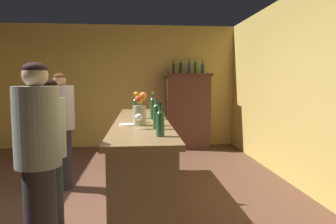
{
  "coord_description": "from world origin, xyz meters",
  "views": [
    {
      "loc": [
        0.52,
        -3.52,
        1.48
      ],
      "look_at": [
        0.85,
        -0.01,
        1.14
      ],
      "focal_mm": 32.87,
      "sensor_mm": 36.0,
      "label": 1
    }
  ],
  "objects_px": {
    "wine_glass_front": "(139,114)",
    "display_bottle_midleft": "(180,67)",
    "wine_glass_mid": "(139,118)",
    "display_bottle_center": "(189,67)",
    "display_bottle_right": "(202,68)",
    "flower_arrangement": "(140,110)",
    "cheese_plate": "(128,124)",
    "patron_near_entrance": "(61,127)",
    "patron_redhead": "(50,149)",
    "display_bottle_left": "(173,68)",
    "wine_bottle_malbec": "(136,107)",
    "wine_bottle_rose": "(157,115)",
    "patron_by_cabinet": "(38,160)",
    "display_cabinet": "(188,109)",
    "bar_counter": "(142,161)",
    "display_bottle_midright": "(195,67)",
    "wine_bottle_pinot": "(153,107)",
    "wine_bottle_chardonnay": "(160,122)"
  },
  "relations": [
    {
      "from": "flower_arrangement",
      "to": "patron_redhead",
      "type": "xyz_separation_m",
      "value": [
        -0.87,
        -0.23,
        -0.35
      ]
    },
    {
      "from": "wine_bottle_pinot",
      "to": "wine_glass_front",
      "type": "relative_size",
      "value": 2.41
    },
    {
      "from": "wine_bottle_rose",
      "to": "patron_by_cabinet",
      "type": "relative_size",
      "value": 0.19
    },
    {
      "from": "display_bottle_right",
      "to": "patron_by_cabinet",
      "type": "bearing_deg",
      "value": -115.94
    },
    {
      "from": "cheese_plate",
      "to": "display_bottle_midleft",
      "type": "height_order",
      "value": "display_bottle_midleft"
    },
    {
      "from": "wine_bottle_pinot",
      "to": "wine_bottle_rose",
      "type": "bearing_deg",
      "value": -89.77
    },
    {
      "from": "wine_bottle_rose",
      "to": "patron_near_entrance",
      "type": "relative_size",
      "value": 0.2
    },
    {
      "from": "wine_bottle_chardonnay",
      "to": "display_bottle_left",
      "type": "xyz_separation_m",
      "value": [
        0.58,
        4.28,
        0.65
      ]
    },
    {
      "from": "flower_arrangement",
      "to": "display_bottle_right",
      "type": "xyz_separation_m",
      "value": [
        1.41,
        3.59,
        0.61
      ]
    },
    {
      "from": "display_bottle_left",
      "to": "display_bottle_right",
      "type": "relative_size",
      "value": 0.96
    },
    {
      "from": "wine_bottle_rose",
      "to": "wine_glass_mid",
      "type": "relative_size",
      "value": 2.08
    },
    {
      "from": "display_bottle_midleft",
      "to": "patron_redhead",
      "type": "xyz_separation_m",
      "value": [
        -1.78,
        -3.82,
        -0.97
      ]
    },
    {
      "from": "wine_bottle_rose",
      "to": "patron_redhead",
      "type": "relative_size",
      "value": 0.21
    },
    {
      "from": "wine_glass_front",
      "to": "display_bottle_center",
      "type": "distance_m",
      "value": 3.61
    },
    {
      "from": "wine_bottle_rose",
      "to": "display_bottle_right",
      "type": "xyz_separation_m",
      "value": [
        1.24,
        3.87,
        0.63
      ]
    },
    {
      "from": "wine_bottle_pinot",
      "to": "wine_glass_front",
      "type": "bearing_deg",
      "value": -117.94
    },
    {
      "from": "wine_glass_mid",
      "to": "display_cabinet",
      "type": "bearing_deg",
      "value": 74.2
    },
    {
      "from": "patron_by_cabinet",
      "to": "flower_arrangement",
      "type": "bearing_deg",
      "value": 6.81
    },
    {
      "from": "display_cabinet",
      "to": "wine_glass_front",
      "type": "bearing_deg",
      "value": -107.88
    },
    {
      "from": "bar_counter",
      "to": "flower_arrangement",
      "type": "height_order",
      "value": "flower_arrangement"
    },
    {
      "from": "wine_bottle_chardonnay",
      "to": "wine_bottle_malbec",
      "type": "bearing_deg",
      "value": 99.61
    },
    {
      "from": "display_cabinet",
      "to": "display_bottle_left",
      "type": "distance_m",
      "value": 0.99
    },
    {
      "from": "patron_near_entrance",
      "to": "wine_glass_front",
      "type": "bearing_deg",
      "value": -20.75
    },
    {
      "from": "patron_by_cabinet",
      "to": "patron_near_entrance",
      "type": "height_order",
      "value": "patron_by_cabinet"
    },
    {
      "from": "display_bottle_center",
      "to": "patron_near_entrance",
      "type": "distance_m",
      "value": 3.47
    },
    {
      "from": "display_bottle_midright",
      "to": "patron_redhead",
      "type": "relative_size",
      "value": 0.21
    },
    {
      "from": "display_bottle_left",
      "to": "patron_redhead",
      "type": "xyz_separation_m",
      "value": [
        -1.62,
        -3.82,
        -0.96
      ]
    },
    {
      "from": "wine_bottle_rose",
      "to": "display_bottle_midright",
      "type": "xyz_separation_m",
      "value": [
        1.08,
        3.87,
        0.66
      ]
    },
    {
      "from": "bar_counter",
      "to": "flower_arrangement",
      "type": "bearing_deg",
      "value": -92.68
    },
    {
      "from": "wine_bottle_malbec",
      "to": "display_bottle_midleft",
      "type": "bearing_deg",
      "value": 72.09
    },
    {
      "from": "flower_arrangement",
      "to": "display_bottle_center",
      "type": "xyz_separation_m",
      "value": [
        1.1,
        3.59,
        0.63
      ]
    },
    {
      "from": "display_bottle_center",
      "to": "display_bottle_right",
      "type": "distance_m",
      "value": 0.31
    },
    {
      "from": "display_bottle_midright",
      "to": "wine_glass_mid",
      "type": "bearing_deg",
      "value": -107.98
    },
    {
      "from": "flower_arrangement",
      "to": "display_bottle_midleft",
      "type": "bearing_deg",
      "value": 75.78
    },
    {
      "from": "patron_by_cabinet",
      "to": "patron_near_entrance",
      "type": "distance_m",
      "value": 1.97
    },
    {
      "from": "wine_glass_front",
      "to": "patron_near_entrance",
      "type": "distance_m",
      "value": 1.38
    },
    {
      "from": "cheese_plate",
      "to": "patron_near_entrance",
      "type": "xyz_separation_m",
      "value": [
        -0.95,
        1.03,
        -0.16
      ]
    },
    {
      "from": "bar_counter",
      "to": "flower_arrangement",
      "type": "distance_m",
      "value": 0.81
    },
    {
      "from": "patron_by_cabinet",
      "to": "patron_redhead",
      "type": "xyz_separation_m",
      "value": [
        -0.1,
        0.65,
        -0.06
      ]
    },
    {
      "from": "display_bottle_center",
      "to": "patron_near_entrance",
      "type": "height_order",
      "value": "display_bottle_center"
    },
    {
      "from": "flower_arrangement",
      "to": "cheese_plate",
      "type": "distance_m",
      "value": 0.2
    },
    {
      "from": "wine_glass_front",
      "to": "wine_glass_mid",
      "type": "height_order",
      "value": "wine_glass_mid"
    },
    {
      "from": "wine_bottle_malbec",
      "to": "display_bottle_left",
      "type": "xyz_separation_m",
      "value": [
        0.8,
        2.97,
        0.63
      ]
    },
    {
      "from": "bar_counter",
      "to": "display_bottle_right",
      "type": "height_order",
      "value": "display_bottle_right"
    },
    {
      "from": "wine_bottle_chardonnay",
      "to": "wine_glass_mid",
      "type": "xyz_separation_m",
      "value": [
        -0.18,
        0.42,
        -0.01
      ]
    },
    {
      "from": "wine_bottle_chardonnay",
      "to": "flower_arrangement",
      "type": "xyz_separation_m",
      "value": [
        -0.17,
        0.69,
        0.04
      ]
    },
    {
      "from": "wine_bottle_chardonnay",
      "to": "flower_arrangement",
      "type": "height_order",
      "value": "flower_arrangement"
    },
    {
      "from": "wine_glass_front",
      "to": "wine_glass_mid",
      "type": "relative_size",
      "value": 0.91
    },
    {
      "from": "patron_near_entrance",
      "to": "patron_redhead",
      "type": "xyz_separation_m",
      "value": [
        0.21,
        -1.29,
        -0.03
      ]
    },
    {
      "from": "wine_glass_front",
      "to": "display_bottle_midleft",
      "type": "xyz_separation_m",
      "value": [
        0.91,
        3.37,
        0.68
      ]
    }
  ]
}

